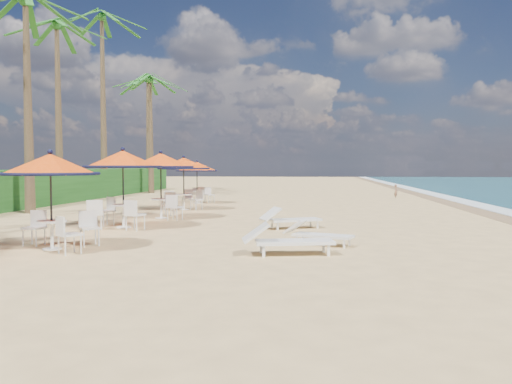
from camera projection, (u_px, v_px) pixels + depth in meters
ground at (268, 251)px, 11.77m from camera, size 160.00×160.00×0.00m
wetsand_band at (492, 214)px, 20.68m from camera, size 1.40×140.00×0.02m
scrub_hedge at (14, 189)px, 24.25m from camera, size 3.00×40.00×1.80m
station_0 at (53, 176)px, 11.86m from camera, size 2.29×2.29×2.39m
station_1 at (121, 169)px, 15.99m from camera, size 2.50×2.50×2.61m
station_2 at (162, 167)px, 18.88m from camera, size 2.48×2.57×2.59m
station_3 at (184, 170)px, 22.65m from camera, size 2.38×2.38×2.48m
station_4 at (198, 172)px, 26.65m from camera, size 2.21×2.23×2.30m
lounger_near at (285, 240)px, 11.19m from camera, size 2.14×1.05×0.73m
lounger_mid at (316, 233)px, 12.61m from camera, size 1.83×1.12×0.63m
lounger_far at (289, 218)px, 15.86m from camera, size 2.02×1.42×0.70m
palm_3 at (26, 13)px, 20.71m from camera, size 5.00×5.00×9.16m
palm_4 at (57, 35)px, 26.71m from camera, size 5.00×5.00×9.83m
palm_5 at (102, 28)px, 31.07m from camera, size 5.00×5.00×11.56m
palm_6 at (150, 86)px, 36.41m from camera, size 5.00×5.00×8.60m
palm_7 at (148, 86)px, 39.47m from camera, size 5.00×5.00×9.12m
person at (396, 191)px, 30.96m from camera, size 0.24×0.34×0.90m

